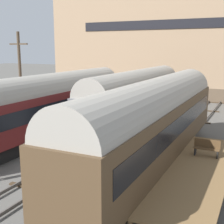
% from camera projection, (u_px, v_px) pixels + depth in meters
% --- Properties ---
extents(ground_plane, '(200.00, 200.00, 0.00)m').
position_uv_depth(ground_plane, '(65.00, 169.00, 18.11)').
color(ground_plane, '#56544F').
extents(track_left, '(2.60, 60.00, 0.26)m').
position_uv_depth(track_left, '(5.00, 155.00, 20.07)').
color(track_left, '#4C4742').
rests_on(track_left, ground).
extents(track_middle, '(2.60, 60.00, 0.26)m').
position_uv_depth(track_middle, '(65.00, 166.00, 18.09)').
color(track_middle, '#4C4742').
rests_on(track_middle, ground).
extents(track_right, '(2.60, 60.00, 0.26)m').
position_uv_depth(track_right, '(140.00, 181.00, 16.10)').
color(track_right, '#4C4742').
rests_on(track_right, ground).
extents(train_car_brown, '(2.93, 18.57, 5.24)m').
position_uv_depth(train_car_brown, '(155.00, 118.00, 17.49)').
color(train_car_brown, black).
rests_on(train_car_brown, ground).
extents(train_car_maroon, '(2.86, 18.02, 5.00)m').
position_uv_depth(train_car_maroon, '(53.00, 101.00, 24.31)').
color(train_car_maroon, black).
rests_on(train_car_maroon, ground).
extents(train_car_grey, '(2.95, 17.30, 5.03)m').
position_uv_depth(train_car_grey, '(136.00, 95.00, 27.49)').
color(train_car_grey, black).
rests_on(train_car_grey, ground).
extents(station_platform, '(2.94, 11.46, 1.06)m').
position_uv_depth(station_platform, '(198.00, 170.00, 15.32)').
color(station_platform, brown).
rests_on(station_platform, ground).
extents(bench, '(1.40, 0.40, 0.91)m').
position_uv_depth(bench, '(207.00, 147.00, 17.06)').
color(bench, brown).
rests_on(bench, station_platform).
extents(utility_pole, '(1.80, 0.24, 8.19)m').
position_uv_depth(utility_pole, '(21.00, 80.00, 25.74)').
color(utility_pole, '#473828').
rests_on(utility_pole, ground).
extents(warehouse_building, '(38.19, 13.89, 18.11)m').
position_uv_depth(warehouse_building, '(187.00, 33.00, 46.58)').
color(warehouse_building, brown).
rests_on(warehouse_building, ground).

